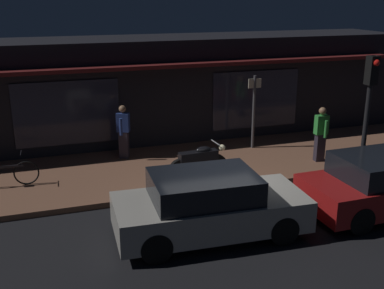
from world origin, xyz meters
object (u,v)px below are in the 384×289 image
object	(u,v)px
motorcycle	(199,160)
person_photographer	(123,131)
person_bystander	(321,133)
sign_post	(254,108)
parked_car_near	(208,205)
bicycle_parked	(6,174)
traffic_light_pole	(368,102)

from	to	relation	value
motorcycle	person_photographer	world-z (taller)	person_photographer
motorcycle	person_bystander	xyz separation A→B (m)	(3.91, 0.15, 0.38)
sign_post	parked_car_near	distance (m)	5.98
parked_car_near	sign_post	bearing A→B (deg)	55.61
bicycle_parked	person_photographer	world-z (taller)	person_photographer
sign_post	traffic_light_pole	xyz separation A→B (m)	(1.16, -4.03, 0.97)
person_photographer	sign_post	world-z (taller)	sign_post
motorcycle	parked_car_near	size ratio (longest dim) A/B	0.41
bicycle_parked	person_photographer	size ratio (longest dim) A/B	0.99
person_bystander	sign_post	bearing A→B (deg)	127.21
person_photographer	sign_post	bearing A→B (deg)	-4.15
bicycle_parked	sign_post	world-z (taller)	sign_post
sign_post	traffic_light_pole	distance (m)	4.31
motorcycle	parked_car_near	world-z (taller)	parked_car_near
bicycle_parked	traffic_light_pole	xyz separation A→B (m)	(8.75, -3.03, 1.97)
motorcycle	bicycle_parked	size ratio (longest dim) A/B	1.03
person_photographer	person_bystander	world-z (taller)	same
sign_post	person_photographer	bearing A→B (deg)	175.85
motorcycle	bicycle_parked	distance (m)	5.14
bicycle_parked	person_bystander	world-z (taller)	person_bystander
person_bystander	sign_post	size ratio (longest dim) A/B	0.70
bicycle_parked	person_photographer	distance (m)	3.65
sign_post	motorcycle	bearing A→B (deg)	-142.33
sign_post	parked_car_near	size ratio (longest dim) A/B	0.57
motorcycle	parked_car_near	bearing A→B (deg)	-105.43
bicycle_parked	person_photographer	xyz separation A→B (m)	(3.37, 1.31, 0.52)
bicycle_parked	traffic_light_pole	distance (m)	9.46
bicycle_parked	person_bystander	size ratio (longest dim) A/B	0.99
person_bystander	parked_car_near	world-z (taller)	person_bystander
person_photographer	sign_post	xyz separation A→B (m)	(4.22, -0.31, 0.48)
motorcycle	person_bystander	world-z (taller)	person_bystander
motorcycle	parked_car_near	xyz separation A→B (m)	(-0.81, -2.93, 0.06)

